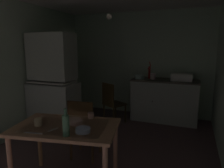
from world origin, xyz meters
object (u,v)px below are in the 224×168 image
(mixing_bowl_counter, at_px, (140,77))
(dining_table, at_px, (66,133))
(mug_dark, at_px, (38,122))
(chair_by_counter, at_px, (112,102))
(serving_bowl_wide, at_px, (83,130))
(hand_pump, at_px, (149,71))
(glass_bottle, at_px, (66,125))
(hutch_cabinet, at_px, (53,86))
(chair_far_side, at_px, (84,128))
(sink_basin, at_px, (182,77))

(mixing_bowl_counter, xyz_separation_m, dining_table, (-0.22, -2.70, -0.32))
(mug_dark, bearing_deg, chair_by_counter, 88.67)
(dining_table, xyz_separation_m, serving_bowl_wide, (0.28, -0.09, 0.12))
(hand_pump, relative_size, glass_bottle, 1.34)
(mug_dark, bearing_deg, dining_table, 20.34)
(hutch_cabinet, bearing_deg, hand_pump, 41.30)
(mixing_bowl_counter, height_order, chair_by_counter, mixing_bowl_counter)
(hand_pump, distance_m, mug_dark, 3.01)
(hutch_cabinet, height_order, chair_far_side, hutch_cabinet)
(serving_bowl_wide, bearing_deg, mug_dark, -178.19)
(dining_table, xyz_separation_m, glass_bottle, (0.16, -0.24, 0.22))
(sink_basin, relative_size, hand_pump, 1.13)
(mixing_bowl_counter, bearing_deg, glass_bottle, -91.15)
(hutch_cabinet, relative_size, sink_basin, 4.36)
(chair_by_counter, distance_m, serving_bowl_wide, 2.33)
(hutch_cabinet, xyz_separation_m, chair_by_counter, (0.94, 0.78, -0.43))
(mug_dark, bearing_deg, serving_bowl_wide, 1.81)
(hutch_cabinet, distance_m, sink_basin, 2.70)
(sink_basin, distance_m, glass_bottle, 3.15)
(sink_basin, height_order, glass_bottle, sink_basin)
(chair_far_side, distance_m, glass_bottle, 0.97)
(hutch_cabinet, xyz_separation_m, dining_table, (1.19, -1.38, -0.24))
(dining_table, bearing_deg, glass_bottle, -55.92)
(chair_far_side, bearing_deg, chair_by_counter, 95.57)
(hand_pump, height_order, mug_dark, hand_pump)
(dining_table, height_order, chair_by_counter, chair_by_counter)
(sink_basin, height_order, mug_dark, sink_basin)
(mixing_bowl_counter, height_order, dining_table, mixing_bowl_counter)
(glass_bottle, bearing_deg, dining_table, 124.08)
(sink_basin, height_order, chair_far_side, sink_basin)
(hand_pump, relative_size, chair_by_counter, 0.44)
(sink_basin, distance_m, mixing_bowl_counter, 0.92)
(mug_dark, bearing_deg, mixing_bowl_counter, 79.40)
(chair_by_counter, bearing_deg, mug_dark, -91.33)
(serving_bowl_wide, xyz_separation_m, mug_dark, (-0.58, -0.02, 0.02))
(mug_dark, bearing_deg, hand_pump, 76.00)
(hutch_cabinet, relative_size, chair_by_counter, 2.14)
(sink_basin, xyz_separation_m, serving_bowl_wide, (-0.86, -2.84, -0.24))
(chair_far_side, xyz_separation_m, chair_by_counter, (-0.15, 1.55, -0.01))
(hutch_cabinet, relative_size, mug_dark, 21.90)
(hutch_cabinet, bearing_deg, chair_far_side, -35.33)
(hand_pump, xyz_separation_m, chair_far_side, (-0.52, -2.19, -0.62))
(chair_far_side, relative_size, chair_by_counter, 1.02)
(hutch_cabinet, height_order, serving_bowl_wide, hutch_cabinet)
(glass_bottle, bearing_deg, chair_by_counter, 99.80)
(serving_bowl_wide, bearing_deg, hand_pump, 87.17)
(mixing_bowl_counter, xyz_separation_m, serving_bowl_wide, (0.06, -2.79, -0.20))
(chair_far_side, xyz_separation_m, serving_bowl_wide, (0.38, -0.70, 0.29))
(dining_table, height_order, serving_bowl_wide, serving_bowl_wide)
(serving_bowl_wide, bearing_deg, dining_table, 161.25)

